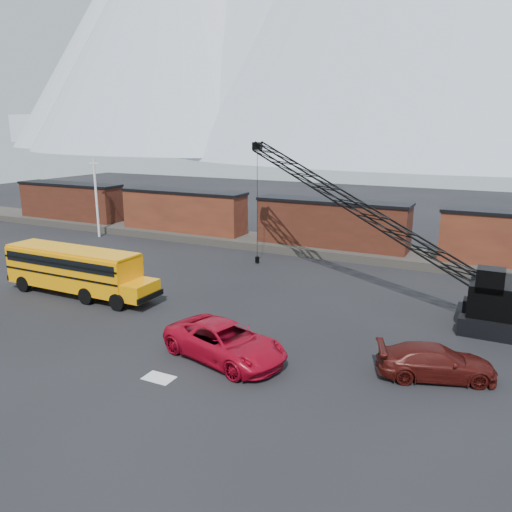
% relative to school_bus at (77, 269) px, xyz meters
% --- Properties ---
extents(ground, '(160.00, 160.00, 0.00)m').
position_rel_school_bus_xyz_m(ground, '(11.59, -3.05, -1.79)').
color(ground, black).
rests_on(ground, ground).
extents(gravel_berm, '(120.00, 5.00, 0.70)m').
position_rel_school_bus_xyz_m(gravel_berm, '(11.59, 18.95, -1.44)').
color(gravel_berm, '#413C36').
rests_on(gravel_berm, ground).
extents(boxcar_west_far, '(13.70, 3.10, 4.17)m').
position_rel_school_bus_xyz_m(boxcar_west_far, '(-20.41, 18.95, 0.97)').
color(boxcar_west_far, '#4E2016').
rests_on(boxcar_west_far, gravel_berm).
extents(boxcar_west_near, '(13.70, 3.10, 4.17)m').
position_rel_school_bus_xyz_m(boxcar_west_near, '(-4.41, 18.95, 0.97)').
color(boxcar_west_near, '#4C1F15').
rests_on(boxcar_west_near, gravel_berm).
extents(boxcar_mid, '(13.70, 3.10, 4.17)m').
position_rel_school_bus_xyz_m(boxcar_mid, '(11.59, 18.95, 0.97)').
color(boxcar_mid, '#4E2016').
rests_on(boxcar_mid, gravel_berm).
extents(utility_pole, '(1.40, 0.24, 8.00)m').
position_rel_school_bus_xyz_m(utility_pole, '(-12.41, 14.95, 2.36)').
color(utility_pole, silver).
rests_on(utility_pole, ground).
extents(snow_patch, '(1.40, 0.90, 0.02)m').
position_rel_school_bus_xyz_m(snow_patch, '(12.09, -7.05, -1.78)').
color(snow_patch, silver).
rests_on(snow_patch, ground).
extents(school_bus, '(11.65, 2.65, 3.19)m').
position_rel_school_bus_xyz_m(school_bus, '(0.00, 0.00, 0.00)').
color(school_bus, orange).
rests_on(school_bus, ground).
extents(red_pickup, '(7.05, 4.57, 1.81)m').
position_rel_school_bus_xyz_m(red_pickup, '(13.80, -4.00, -0.89)').
color(red_pickup, '#AE081F').
rests_on(red_pickup, ground).
extents(maroon_suv, '(5.63, 3.76, 1.51)m').
position_rel_school_bus_xyz_m(maroon_suv, '(23.23, -1.37, -1.04)').
color(maroon_suv, '#420F0B').
rests_on(maroon_suv, ground).
extents(crawler_crane, '(22.41, 9.09, 10.14)m').
position_rel_school_bus_xyz_m(crawler_crane, '(16.19, 9.45, 4.12)').
color(crawler_crane, black).
rests_on(crawler_crane, ground).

